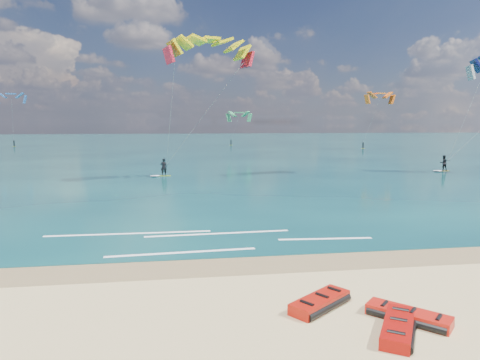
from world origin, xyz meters
name	(u,v)px	position (x,y,z in m)	size (l,w,h in m)	color
ground	(190,169)	(0.00, 40.00, 0.00)	(320.00, 320.00, 0.00)	tan
wet_sand_strip	(215,266)	(0.00, 3.00, 0.00)	(320.00, 2.40, 0.01)	olive
sea	(184,144)	(0.00, 104.00, 0.02)	(320.00, 200.00, 0.04)	#0A2F37
packed_kite_left	(320,308)	(3.02, -1.41, 0.00)	(2.57, 1.16, 0.42)	#AF1409
packed_kite_mid	(408,320)	(5.37, -2.66, 0.00)	(2.62, 1.06, 0.39)	red
packed_kite_right	(398,333)	(4.67, -3.36, 0.00)	(2.62, 1.14, 0.41)	#A00C06
kitesurfer_main	(187,101)	(-0.47, 30.72, 8.09)	(12.43, 7.37, 15.57)	#AFE41A
shoreline_foam	(200,239)	(-0.43, 7.24, 0.04)	(16.79, 4.23, 0.01)	white
distant_kites	(199,124)	(3.28, 84.61, 5.56)	(86.36, 22.18, 12.34)	#37975B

